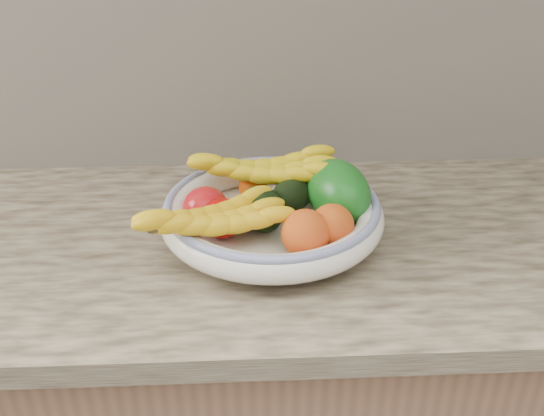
{
  "coord_description": "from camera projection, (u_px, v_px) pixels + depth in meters",
  "views": [
    {
      "loc": [
        -0.04,
        0.74,
        1.47
      ],
      "look_at": [
        0.0,
        1.66,
        0.96
      ],
      "focal_mm": 40.0,
      "sensor_mm": 36.0,
      "label": 1
    }
  ],
  "objects": [
    {
      "name": "avocado_center",
      "position": [
        261.0,
        209.0,
        1.04
      ],
      "size": [
        0.1,
        0.12,
        0.07
      ],
      "primitive_type": "ellipsoid",
      "rotation": [
        0.0,
        0.0,
        0.25
      ],
      "color": "black",
      "rests_on": "fruit_bowl"
    },
    {
      "name": "fruit_bowl",
      "position": [
        272.0,
        214.0,
        1.06
      ],
      "size": [
        0.39,
        0.39,
        0.08
      ],
      "color": "white",
      "rests_on": "kitchen_counter"
    },
    {
      "name": "peach_front",
      "position": [
        305.0,
        233.0,
        0.97
      ],
      "size": [
        0.1,
        0.1,
        0.08
      ],
      "primitive_type": "ellipsoid",
      "rotation": [
        0.0,
        0.0,
        0.4
      ],
      "color": "orange",
      "rests_on": "fruit_bowl"
    },
    {
      "name": "banana_bunch_back",
      "position": [
        263.0,
        173.0,
        1.11
      ],
      "size": [
        0.29,
        0.12,
        0.08
      ],
      "primitive_type": null,
      "rotation": [
        0.0,
        0.0,
        -0.04
      ],
      "color": "yellow",
      "rests_on": "fruit_bowl"
    },
    {
      "name": "banana_bunch_front",
      "position": [
        213.0,
        223.0,
        0.96
      ],
      "size": [
        0.29,
        0.21,
        0.07
      ],
      "primitive_type": null,
      "rotation": [
        0.0,
        0.0,
        0.4
      ],
      "color": "yellow",
      "rests_on": "fruit_bowl"
    },
    {
      "name": "peach_right",
      "position": [
        332.0,
        225.0,
        0.98
      ],
      "size": [
        0.08,
        0.08,
        0.07
      ],
      "primitive_type": "ellipsoid",
      "rotation": [
        0.0,
        0.0,
        0.15
      ],
      "color": "orange",
      "rests_on": "fruit_bowl"
    },
    {
      "name": "avocado_right",
      "position": [
        292.0,
        195.0,
        1.09
      ],
      "size": [
        0.11,
        0.11,
        0.06
      ],
      "primitive_type": "ellipsoid",
      "rotation": [
        0.0,
        0.0,
        -0.8
      ],
      "color": "black",
      "rests_on": "fruit_bowl"
    },
    {
      "name": "clementine_back_right",
      "position": [
        291.0,
        181.0,
        1.16
      ],
      "size": [
        0.06,
        0.06,
        0.04
      ],
      "primitive_type": "ellipsoid",
      "rotation": [
        0.0,
        0.0,
        -0.43
      ],
      "color": "#F96005",
      "rests_on": "fruit_bowl"
    },
    {
      "name": "tomato_near_left",
      "position": [
        222.0,
        218.0,
        1.02
      ],
      "size": [
        0.08,
        0.08,
        0.07
      ],
      "primitive_type": "ellipsoid",
      "rotation": [
        0.0,
        0.0,
        -0.14
      ],
      "color": "#B20404",
      "rests_on": "fruit_bowl"
    },
    {
      "name": "clementine_back_left",
      "position": [
        253.0,
        187.0,
        1.14
      ],
      "size": [
        0.07,
        0.07,
        0.05
      ],
      "primitive_type": "ellipsoid",
      "rotation": [
        0.0,
        0.0,
        0.25
      ],
      "color": "#F25E05",
      "rests_on": "fruit_bowl"
    },
    {
      "name": "green_mango",
      "position": [
        338.0,
        191.0,
        1.07
      ],
      "size": [
        0.18,
        0.19,
        0.13
      ],
      "primitive_type": "ellipsoid",
      "rotation": [
        0.0,
        0.31,
        0.37
      ],
      "color": "#105714",
      "rests_on": "fruit_bowl"
    },
    {
      "name": "kitchen_counter",
      "position": [
        271.0,
        403.0,
        1.31
      ],
      "size": [
        2.44,
        0.66,
        1.4
      ],
      "color": "brown",
      "rests_on": "ground"
    },
    {
      "name": "tomato_left",
      "position": [
        206.0,
        207.0,
        1.05
      ],
      "size": [
        0.1,
        0.1,
        0.07
      ],
      "primitive_type": "ellipsoid",
      "rotation": [
        0.0,
        0.0,
        0.41
      ],
      "color": "red",
      "rests_on": "fruit_bowl"
    }
  ]
}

